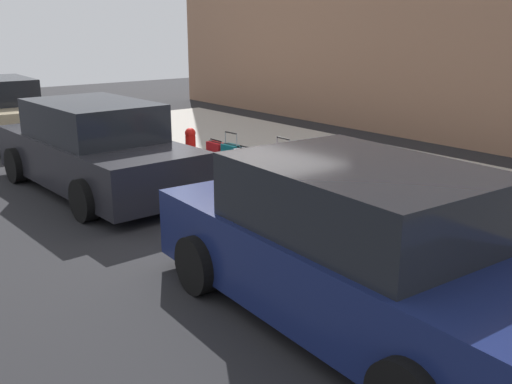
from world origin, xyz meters
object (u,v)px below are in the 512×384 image
(suitcase_maroon_6, at_px, (283,172))
(suitcase_olive_7, at_px, (267,172))
(suitcase_teal_9, at_px, (231,160))
(suitcase_red_10, at_px, (216,157))
(parked_car_charcoal_1, at_px, (95,149))
(suitcase_black_4, at_px, (325,185))
(suitcase_teal_2, at_px, (388,209))
(parked_car_navy_0, at_px, (358,250))
(suitcase_silver_1, at_px, (420,217))
(suitcase_silver_8, at_px, (247,166))
(suitcase_red_3, at_px, (358,191))
(fire_hydrant, at_px, (191,145))
(bollard_post, at_px, (164,136))
(suitcase_navy_5, at_px, (304,182))
(suitcase_olive_0, at_px, (454,224))

(suitcase_maroon_6, xyz_separation_m, suitcase_olive_7, (0.47, -0.06, -0.11))
(suitcase_maroon_6, bearing_deg, suitcase_teal_9, -1.33)
(suitcase_red_10, height_order, parked_car_charcoal_1, parked_car_charcoal_1)
(suitcase_black_4, height_order, suitcase_maroon_6, suitcase_black_4)
(suitcase_teal_2, bearing_deg, parked_car_navy_0, 122.37)
(suitcase_teal_9, bearing_deg, suitcase_silver_1, 179.50)
(suitcase_silver_8, xyz_separation_m, suitcase_teal_9, (0.48, -0.02, 0.00))
(suitcase_red_3, relative_size, fire_hydrant, 1.17)
(suitcase_maroon_6, height_order, bollard_post, bollard_post)
(suitcase_silver_8, bearing_deg, suitcase_red_10, -1.49)
(suitcase_olive_7, bearing_deg, suitcase_black_4, 175.29)
(suitcase_teal_2, height_order, parked_car_charcoal_1, parked_car_charcoal_1)
(suitcase_navy_5, xyz_separation_m, suitcase_teal_9, (1.92, -0.01, -0.01))
(suitcase_teal_9, relative_size, parked_car_navy_0, 0.17)
(suitcase_red_10, xyz_separation_m, parked_car_charcoal_1, (0.65, 2.09, 0.31))
(parked_car_charcoal_1, bearing_deg, suitcase_red_3, -152.96)
(suitcase_olive_0, distance_m, suitcase_red_3, 1.65)
(parked_car_navy_0, bearing_deg, suitcase_silver_1, -69.23)
(suitcase_olive_7, bearing_deg, parked_car_navy_0, 151.60)
(suitcase_teal_9, xyz_separation_m, bollard_post, (2.05, 0.20, 0.17))
(suitcase_black_4, bearing_deg, suitcase_navy_5, -9.44)
(parked_car_navy_0, bearing_deg, suitcase_silver_8, -25.19)
(suitcase_navy_5, relative_size, suitcase_silver_8, 1.38)
(suitcase_olive_0, height_order, suitcase_black_4, suitcase_black_4)
(suitcase_black_4, relative_size, suitcase_teal_9, 1.25)
(suitcase_olive_0, xyz_separation_m, suitcase_black_4, (2.18, -0.03, 0.01))
(suitcase_olive_0, bearing_deg, suitcase_teal_9, -1.54)
(suitcase_olive_7, xyz_separation_m, parked_car_navy_0, (-3.90, 2.11, 0.35))
(suitcase_olive_7, bearing_deg, suitcase_teal_2, -179.98)
(suitcase_teal_2, height_order, suitcase_teal_9, suitcase_teal_9)
(suitcase_teal_2, distance_m, suitcase_red_3, 0.55)
(suitcase_red_3, bearing_deg, bollard_post, 2.48)
(suitcase_olive_7, bearing_deg, suitcase_teal_9, 1.52)
(suitcase_navy_5, relative_size, fire_hydrant, 1.21)
(suitcase_teal_9, distance_m, parked_car_navy_0, 5.31)
(suitcase_black_4, bearing_deg, suitcase_olive_7, -4.71)
(suitcase_red_3, xyz_separation_m, suitcase_silver_8, (2.52, 0.04, -0.10))
(suitcase_navy_5, height_order, suitcase_red_10, suitcase_navy_5)
(suitcase_red_3, height_order, suitcase_black_4, suitcase_black_4)
(suitcase_teal_2, relative_size, suitcase_olive_7, 0.99)
(suitcase_teal_9, bearing_deg, fire_hydrant, 2.08)
(suitcase_olive_0, distance_m, parked_car_charcoal_1, 6.09)
(suitcase_teal_2, height_order, suitcase_olive_7, suitcase_olive_7)
(suitcase_maroon_6, relative_size, suitcase_red_10, 1.55)
(fire_hydrant, bearing_deg, suitcase_maroon_6, -179.73)
(suitcase_navy_5, height_order, fire_hydrant, suitcase_navy_5)
(bollard_post, bearing_deg, parked_car_navy_0, 164.76)
(suitcase_navy_5, xyz_separation_m, fire_hydrant, (3.21, 0.04, 0.07))
(suitcase_navy_5, bearing_deg, suitcase_silver_8, 0.39)
(fire_hydrant, height_order, parked_car_charcoal_1, parked_car_charcoal_1)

